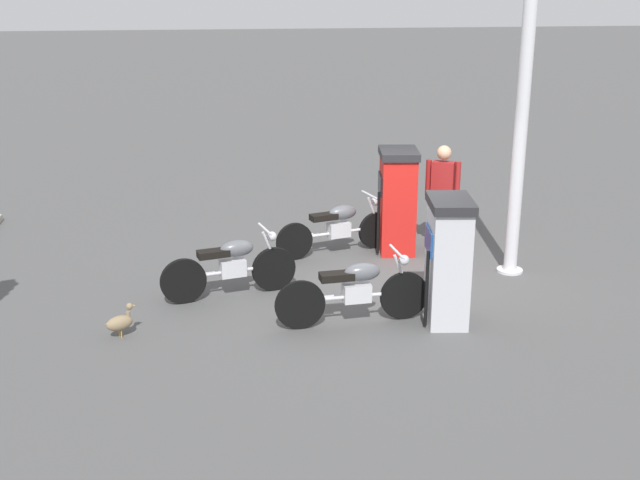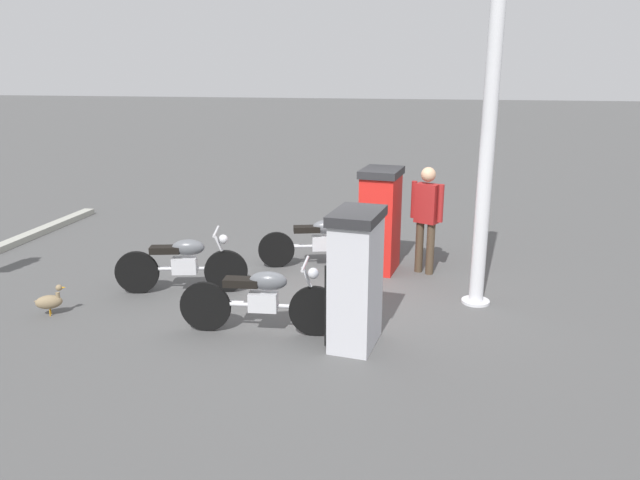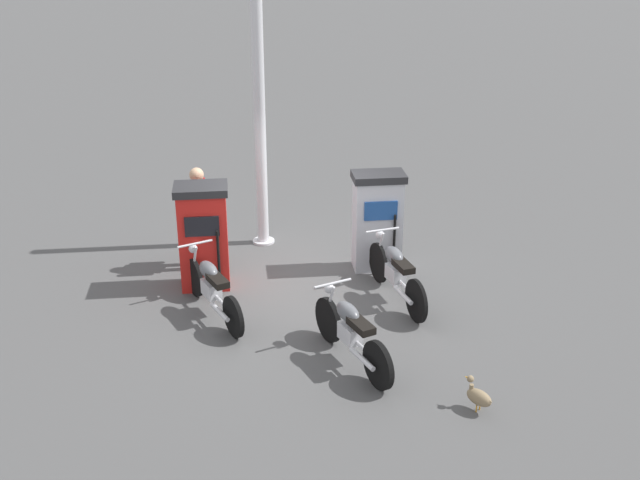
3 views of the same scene
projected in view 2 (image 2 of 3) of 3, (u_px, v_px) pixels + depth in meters
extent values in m
plane|color=#4C4C4C|center=(338.00, 299.00, 8.81)|extent=(120.00, 120.00, 0.00)
cube|color=red|center=(380.00, 224.00, 9.86)|extent=(0.64, 0.82, 1.59)
cube|color=black|center=(363.00, 202.00, 9.85)|extent=(0.10, 0.53, 0.32)
cube|color=#262628|center=(382.00, 172.00, 9.63)|extent=(0.70, 0.90, 0.12)
cylinder|color=black|center=(357.00, 240.00, 9.82)|extent=(0.05, 0.05, 1.03)
cube|color=silver|center=(356.00, 284.00, 7.15)|extent=(0.58, 0.83, 1.56)
cube|color=#1E478C|center=(335.00, 255.00, 7.14)|extent=(0.10, 0.54, 0.32)
cube|color=#262628|center=(357.00, 216.00, 6.92)|extent=(0.64, 0.92, 0.12)
cylinder|color=black|center=(326.00, 306.00, 7.09)|extent=(0.05, 0.05, 1.01)
cylinder|color=black|center=(363.00, 248.00, 10.24)|extent=(0.61, 0.23, 0.61)
cylinder|color=black|center=(276.00, 250.00, 10.12)|extent=(0.61, 0.23, 0.61)
cube|color=silver|center=(323.00, 243.00, 10.16)|extent=(0.40, 0.29, 0.24)
cylinder|color=silver|center=(320.00, 246.00, 10.17)|extent=(1.07, 0.36, 0.05)
ellipsoid|color=#595B60|center=(327.00, 227.00, 10.09)|extent=(0.52, 0.35, 0.24)
cube|color=black|center=(307.00, 229.00, 10.07)|extent=(0.48, 0.31, 0.10)
cylinder|color=silver|center=(361.00, 231.00, 10.16)|extent=(0.26, 0.11, 0.57)
cylinder|color=silver|center=(356.00, 212.00, 10.06)|extent=(0.19, 0.55, 0.04)
sphere|color=silver|center=(362.00, 219.00, 10.11)|extent=(0.17, 0.17, 0.14)
cylinder|color=silver|center=(288.00, 246.00, 10.25)|extent=(0.55, 0.22, 0.07)
cylinder|color=black|center=(315.00, 311.00, 7.50)|extent=(0.66, 0.11, 0.66)
cylinder|color=black|center=(205.00, 307.00, 7.65)|extent=(0.66, 0.11, 0.66)
cube|color=silver|center=(263.00, 302.00, 7.54)|extent=(0.38, 0.23, 0.24)
cylinder|color=silver|center=(260.00, 305.00, 7.56)|extent=(1.06, 0.15, 0.05)
ellipsoid|color=#595B60|center=(268.00, 281.00, 7.46)|extent=(0.50, 0.26, 0.24)
cube|color=black|center=(242.00, 282.00, 7.50)|extent=(0.46, 0.24, 0.10)
cylinder|color=silver|center=(312.00, 288.00, 7.43)|extent=(0.26, 0.06, 0.57)
cylinder|color=silver|center=(305.00, 264.00, 7.35)|extent=(0.09, 0.56, 0.04)
sphere|color=silver|center=(313.00, 273.00, 7.37)|extent=(0.15, 0.15, 0.14)
cylinder|color=silver|center=(223.00, 302.00, 7.74)|extent=(0.55, 0.12, 0.07)
cylinder|color=black|center=(226.00, 271.00, 9.00)|extent=(0.65, 0.23, 0.65)
cylinder|color=black|center=(137.00, 272.00, 8.95)|extent=(0.65, 0.23, 0.65)
cube|color=silver|center=(185.00, 265.00, 8.95)|extent=(0.40, 0.28, 0.24)
cylinder|color=silver|center=(182.00, 269.00, 8.96)|extent=(0.97, 0.28, 0.05)
ellipsoid|color=#595B60|center=(188.00, 247.00, 8.87)|extent=(0.52, 0.33, 0.24)
cube|color=black|center=(165.00, 250.00, 8.87)|extent=(0.48, 0.30, 0.10)
cylinder|color=silver|center=(222.00, 252.00, 8.92)|extent=(0.26, 0.10, 0.57)
cylinder|color=silver|center=(216.00, 231.00, 8.83)|extent=(0.17, 0.55, 0.04)
sphere|color=silver|center=(223.00, 239.00, 8.86)|extent=(0.17, 0.17, 0.14)
cylinder|color=silver|center=(152.00, 268.00, 9.06)|extent=(0.55, 0.20, 0.07)
cylinder|color=#473828|center=(430.00, 249.00, 9.75)|extent=(0.17, 0.17, 0.85)
cylinder|color=#473828|center=(419.00, 247.00, 9.87)|extent=(0.17, 0.17, 0.85)
cube|color=maroon|center=(427.00, 203.00, 9.61)|extent=(0.41, 0.34, 0.64)
cylinder|color=maroon|center=(441.00, 203.00, 9.46)|extent=(0.12, 0.12, 0.60)
cylinder|color=maroon|center=(414.00, 199.00, 9.74)|extent=(0.12, 0.12, 0.60)
sphere|color=tan|center=(428.00, 175.00, 9.48)|extent=(0.32, 0.32, 0.24)
ellipsoid|color=#847051|center=(49.00, 302.00, 8.16)|extent=(0.39, 0.32, 0.19)
cylinder|color=#847051|center=(58.00, 297.00, 8.18)|extent=(0.07, 0.07, 0.13)
sphere|color=#847051|center=(59.00, 288.00, 8.15)|extent=(0.12, 0.12, 0.09)
cone|color=orange|center=(64.00, 288.00, 8.17)|extent=(0.07, 0.06, 0.04)
cone|color=#847051|center=(36.00, 301.00, 8.11)|extent=(0.09, 0.09, 0.07)
cylinder|color=orange|center=(51.00, 311.00, 8.23)|extent=(0.02, 0.02, 0.10)
cylinder|color=orange|center=(50.00, 313.00, 8.17)|extent=(0.02, 0.02, 0.10)
cylinder|color=silver|center=(488.00, 137.00, 8.00)|extent=(0.20, 0.20, 4.74)
cylinder|color=silver|center=(475.00, 301.00, 8.65)|extent=(0.40, 0.40, 0.04)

